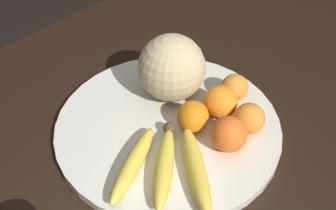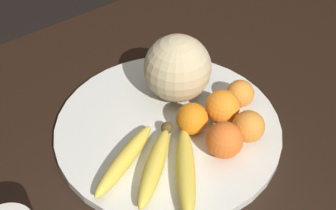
{
  "view_description": "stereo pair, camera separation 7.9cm",
  "coord_description": "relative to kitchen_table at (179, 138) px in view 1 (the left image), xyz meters",
  "views": [
    {
      "loc": [
        -0.48,
        -0.4,
        1.32
      ],
      "look_at": [
        -0.05,
        -0.01,
        0.79
      ],
      "focal_mm": 42.0,
      "sensor_mm": 36.0,
      "label": 1
    },
    {
      "loc": [
        -0.42,
        -0.46,
        1.32
      ],
      "look_at": [
        -0.05,
        -0.01,
        0.79
      ],
      "focal_mm": 42.0,
      "sensor_mm": 36.0,
      "label": 2
    }
  ],
  "objects": [
    {
      "name": "kitchen_table",
      "position": [
        0.0,
        0.0,
        0.0
      ],
      "size": [
        1.63,
        1.04,
        0.72
      ],
      "color": "black",
      "rests_on": "ground_plane"
    },
    {
      "name": "fruit_bowl",
      "position": [
        -0.05,
        -0.01,
        0.09
      ],
      "size": [
        0.47,
        0.47,
        0.02
      ],
      "color": "silver",
      "rests_on": "kitchen_table"
    },
    {
      "name": "melon",
      "position": [
        0.02,
        0.04,
        0.17
      ],
      "size": [
        0.15,
        0.15,
        0.15
      ],
      "color": "#C6B284",
      "rests_on": "fruit_bowl"
    },
    {
      "name": "banana_bunch",
      "position": [
        -0.15,
        -0.1,
        0.12
      ],
      "size": [
        0.24,
        0.24,
        0.03
      ],
      "rotation": [
        0.0,
        0.0,
        3.79
      ],
      "color": "#473819",
      "rests_on": "fruit_bowl"
    },
    {
      "name": "orange_front_left",
      "position": [
        0.11,
        -0.07,
        0.13
      ],
      "size": [
        0.06,
        0.06,
        0.06
      ],
      "color": "orange",
      "rests_on": "fruit_bowl"
    },
    {
      "name": "orange_front_right",
      "position": [
        -0.03,
        -0.06,
        0.13
      ],
      "size": [
        0.06,
        0.06,
        0.06
      ],
      "color": "orange",
      "rests_on": "fruit_bowl"
    },
    {
      "name": "orange_mid_center",
      "position": [
        0.04,
        -0.08,
        0.13
      ],
      "size": [
        0.07,
        0.07,
        0.07
      ],
      "color": "orange",
      "rests_on": "fruit_bowl"
    },
    {
      "name": "orange_back_left",
      "position": [
        -0.02,
        -0.14,
        0.13
      ],
      "size": [
        0.07,
        0.07,
        0.07
      ],
      "color": "orange",
      "rests_on": "fruit_bowl"
    },
    {
      "name": "orange_back_right",
      "position": [
        0.04,
        -0.15,
        0.13
      ],
      "size": [
        0.06,
        0.06,
        0.06
      ],
      "color": "orange",
      "rests_on": "fruit_bowl"
    }
  ]
}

